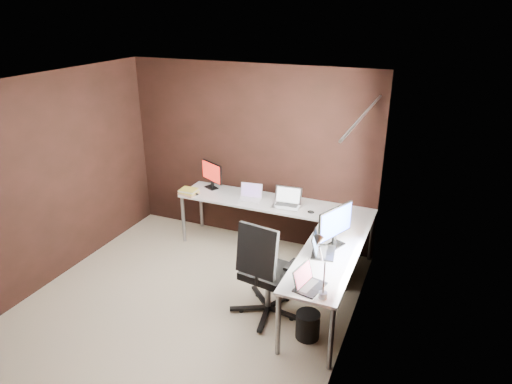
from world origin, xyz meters
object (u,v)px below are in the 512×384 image
drawer_pedestal (336,256)px  monitor_left (212,174)px  laptop_silver (287,202)px  book_stack (189,192)px  laptop_black_big (321,249)px  desk_lamp (320,259)px  monitor_right (335,224)px  office_chair (266,287)px  laptop_black_small (307,283)px  wastebasket (308,325)px  laptop_white (250,196)px

drawer_pedestal → monitor_left: (-1.97, 0.49, 0.65)m
monitor_left → laptop_silver: size_ratio=1.08×
drawer_pedestal → book_stack: size_ratio=2.14×
drawer_pedestal → laptop_black_big: size_ratio=1.61×
monitor_left → desk_lamp: 2.86m
monitor_right → office_chair: 1.02m
laptop_black_small → desk_lamp: desk_lamp is taller
monitor_right → wastebasket: (-0.06, -0.72, -0.84)m
laptop_black_big → office_chair: office_chair is taller
laptop_black_small → wastebasket: (-0.02, 0.18, -0.63)m
monitor_left → laptop_black_small: bearing=-16.2°
book_stack → wastebasket: 2.64m
laptop_silver → office_chair: office_chair is taller
desk_lamp → wastebasket: desk_lamp is taller
desk_lamp → office_chair: size_ratio=0.50×
laptop_white → laptop_black_big: laptop_black_big is taller
desk_lamp → office_chair: (-0.68, 0.43, -0.75)m
monitor_right → desk_lamp: 0.95m
monitor_right → laptop_silver: monitor_right is taller
office_chair → monitor_right: bearing=49.2°
monitor_left → laptop_black_big: bearing=-4.8°
laptop_silver → office_chair: 1.40m
book_stack → monitor_right: bearing=-16.1°
desk_lamp → monitor_right: bearing=79.6°
laptop_silver → desk_lamp: size_ratio=0.65×
laptop_black_big → desk_lamp: 0.80m
laptop_silver → monitor_left: bearing=168.0°
laptop_white → office_chair: bearing=-66.9°
monitor_left → monitor_right: 2.26m
laptop_black_small → office_chair: (-0.56, 0.38, -0.44)m
drawer_pedestal → laptop_black_small: 1.47m
laptop_silver → laptop_black_big: size_ratio=1.01×
laptop_silver → laptop_black_big: laptop_silver is taller
laptop_black_big → laptop_black_small: laptop_black_big is taller
monitor_left → laptop_white: size_ratio=1.24×
office_chair → laptop_black_big: bearing=38.1°
laptop_black_big → laptop_white: bearing=41.2°
drawer_pedestal → desk_lamp: size_ratio=1.04×
monitor_left → laptop_silver: 1.23m
drawer_pedestal → laptop_silver: laptop_silver is taller
monitor_left → desk_lamp: desk_lamp is taller
monitor_left → book_stack: size_ratio=1.45×
laptop_silver → book_stack: bearing=-177.1°
office_chair → desk_lamp: bearing=-23.5°
laptop_black_small → drawer_pedestal: bearing=13.4°
monitor_left → laptop_white: bearing=13.6°
drawer_pedestal → wastebasket: 1.22m
monitor_right → laptop_white: 1.61m
laptop_black_small → book_stack: size_ratio=1.25×
monitor_left → monitor_right: monitor_right is taller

